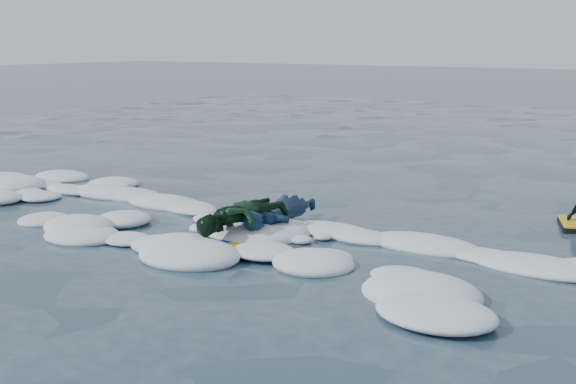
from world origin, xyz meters
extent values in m
plane|color=#1C3245|center=(0.00, 0.00, 0.00)|extent=(120.00, 120.00, 0.00)
cube|color=black|center=(0.15, 1.18, 0.03)|extent=(0.60, 1.02, 0.05)
cube|color=gold|center=(0.15, 1.18, 0.07)|extent=(0.58, 1.00, 0.02)
imported|color=navy|center=(0.15, 1.43, 0.22)|extent=(0.71, 1.54, 0.36)
cube|color=black|center=(0.07, 0.57, 0.03)|extent=(0.55, 0.86, 0.04)
cube|color=gold|center=(0.07, 0.57, 0.06)|extent=(0.53, 0.85, 0.01)
cube|color=#1734B2|center=(0.07, 0.57, 0.07)|extent=(0.25, 0.78, 0.00)
imported|color=#0F3917|center=(0.07, 0.77, 0.26)|extent=(0.85, 1.32, 0.46)
camera|label=1|loc=(5.10, -5.86, 2.33)|focal=45.00mm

